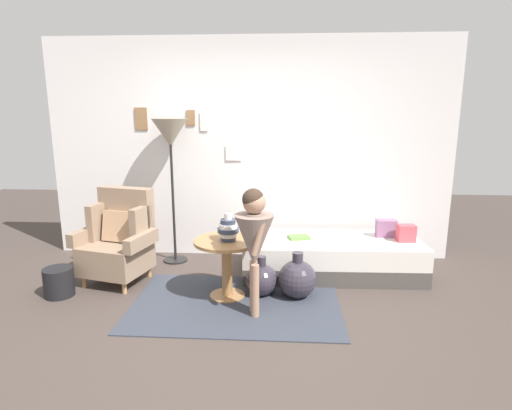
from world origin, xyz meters
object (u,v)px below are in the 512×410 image
object	(u,v)px
book_on_daybed	(299,237)
demijohn_near	(262,280)
vase_striped	(228,229)
demijohn_far	(297,279)
floor_lamp	(170,138)
daybed	(331,257)
magazine_basket	(59,282)
side_table	(227,256)
armchair	(119,240)
person_child	(254,236)

from	to	relation	value
book_on_daybed	demijohn_near	xyz separation A→B (m)	(-0.38, -0.59, -0.25)
vase_striped	demijohn_far	bearing A→B (deg)	4.50
book_on_daybed	floor_lamp	bearing A→B (deg)	168.30
daybed	book_on_daybed	distance (m)	0.42
book_on_daybed	magazine_basket	size ratio (longest dim) A/B	0.79
side_table	book_on_daybed	xyz separation A→B (m)	(0.70, 0.65, -0.00)
side_table	demijohn_far	size ratio (longest dim) A/B	1.37
vase_striped	demijohn_near	xyz separation A→B (m)	(0.31, 0.08, -0.52)
armchair	person_child	world-z (taller)	person_child
vase_striped	magazine_basket	world-z (taller)	vase_striped
armchair	floor_lamp	xyz separation A→B (m)	(0.43, 0.60, 1.02)
vase_striped	book_on_daybed	size ratio (longest dim) A/B	1.20
demijohn_near	magazine_basket	world-z (taller)	demijohn_near
floor_lamp	demijohn_far	xyz separation A→B (m)	(1.42, -0.92, -1.27)
book_on_daybed	magazine_basket	world-z (taller)	book_on_daybed
floor_lamp	book_on_daybed	xyz separation A→B (m)	(1.45, -0.30, -1.04)
person_child	demijohn_near	distance (m)	0.69
demijohn_near	magazine_basket	bearing A→B (deg)	-176.00
side_table	demijohn_near	distance (m)	0.42
book_on_daybed	demijohn_far	distance (m)	0.66
daybed	demijohn_near	distance (m)	0.95
daybed	book_on_daybed	xyz separation A→B (m)	(-0.36, -0.00, 0.22)
magazine_basket	daybed	bearing A→B (deg)	15.21
daybed	vase_striped	bearing A→B (deg)	-147.28
person_child	magazine_basket	xyz separation A→B (m)	(-1.92, 0.27, -0.58)
demijohn_far	book_on_daybed	bearing A→B (deg)	87.05
magazine_basket	person_child	bearing A→B (deg)	-7.89
vase_striped	person_child	distance (m)	0.42
daybed	demijohn_near	size ratio (longest dim) A/B	4.83
side_table	floor_lamp	bearing A→B (deg)	128.27
vase_striped	demijohn_far	size ratio (longest dim) A/B	0.58
magazine_basket	demijohn_far	bearing A→B (deg)	2.82
daybed	floor_lamp	world-z (taller)	floor_lamp
floor_lamp	demijohn_near	distance (m)	1.91
demijohn_near	vase_striped	bearing A→B (deg)	-166.32
daybed	side_table	distance (m)	1.27
vase_striped	person_child	xyz separation A→B (m)	(0.27, -0.33, 0.04)
armchair	magazine_basket	distance (m)	0.69
armchair	daybed	bearing A→B (deg)	7.64
floor_lamp	magazine_basket	xyz separation A→B (m)	(-0.88, -1.03, -1.32)
vase_striped	magazine_basket	size ratio (longest dim) A/B	0.94
vase_striped	floor_lamp	distance (m)	1.46
armchair	magazine_basket	xyz separation A→B (m)	(-0.45, -0.43, -0.30)
daybed	side_table	bearing A→B (deg)	-148.47
book_on_daybed	demijohn_near	distance (m)	0.75
daybed	book_on_daybed	size ratio (longest dim) A/B	8.72
vase_striped	book_on_daybed	distance (m)	0.99
side_table	magazine_basket	xyz separation A→B (m)	(-1.63, -0.08, -0.28)
vase_striped	demijohn_near	bearing A→B (deg)	13.68
armchair	floor_lamp	distance (m)	1.26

